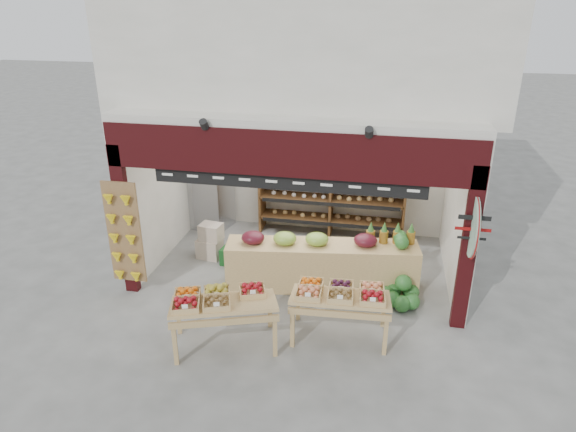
{
  "coord_description": "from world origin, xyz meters",
  "views": [
    {
      "loc": [
        1.47,
        -8.19,
        4.78
      ],
      "look_at": [
        -0.13,
        -0.2,
        1.28
      ],
      "focal_mm": 32.0,
      "sensor_mm": 36.0,
      "label": 1
    }
  ],
  "objects_px": {
    "cardboard_stack": "(222,246)",
    "watermelon_pile": "(400,295)",
    "mid_counter": "(321,264)",
    "display_table_right": "(341,294)",
    "display_table_left": "(216,301)",
    "back_shelving": "(332,184)",
    "refrigerator": "(211,185)"
  },
  "relations": [
    {
      "from": "refrigerator",
      "to": "display_table_left",
      "type": "xyz_separation_m",
      "value": [
        1.49,
        -4.05,
        -0.22
      ]
    },
    {
      "from": "back_shelving",
      "to": "cardboard_stack",
      "type": "height_order",
      "value": "back_shelving"
    },
    {
      "from": "refrigerator",
      "to": "cardboard_stack",
      "type": "distance_m",
      "value": 1.75
    },
    {
      "from": "mid_counter",
      "to": "display_table_right",
      "type": "relative_size",
      "value": 2.25
    },
    {
      "from": "display_table_right",
      "to": "refrigerator",
      "type": "bearing_deg",
      "value": 132.58
    },
    {
      "from": "display_table_left",
      "to": "watermelon_pile",
      "type": "relative_size",
      "value": 2.51
    },
    {
      "from": "display_table_left",
      "to": "cardboard_stack",
      "type": "bearing_deg",
      "value": 106.97
    },
    {
      "from": "back_shelving",
      "to": "display_table_left",
      "type": "height_order",
      "value": "back_shelving"
    },
    {
      "from": "back_shelving",
      "to": "watermelon_pile",
      "type": "xyz_separation_m",
      "value": [
        1.49,
        -2.55,
        -0.96
      ]
    },
    {
      "from": "display_table_right",
      "to": "watermelon_pile",
      "type": "xyz_separation_m",
      "value": [
        0.91,
        1.08,
        -0.56
      ]
    },
    {
      "from": "display_table_right",
      "to": "watermelon_pile",
      "type": "bearing_deg",
      "value": 49.96
    },
    {
      "from": "refrigerator",
      "to": "mid_counter",
      "type": "distance_m",
      "value": 3.5
    },
    {
      "from": "cardboard_stack",
      "to": "display_table_right",
      "type": "distance_m",
      "value": 3.3
    },
    {
      "from": "back_shelving",
      "to": "watermelon_pile",
      "type": "height_order",
      "value": "back_shelving"
    },
    {
      "from": "back_shelving",
      "to": "display_table_right",
      "type": "relative_size",
      "value": 2.05
    },
    {
      "from": "cardboard_stack",
      "to": "display_table_left",
      "type": "distance_m",
      "value": 2.77
    },
    {
      "from": "display_table_left",
      "to": "display_table_right",
      "type": "height_order",
      "value": "display_table_left"
    },
    {
      "from": "mid_counter",
      "to": "display_table_right",
      "type": "distance_m",
      "value": 1.5
    },
    {
      "from": "refrigerator",
      "to": "watermelon_pile",
      "type": "relative_size",
      "value": 2.86
    },
    {
      "from": "cardboard_stack",
      "to": "refrigerator",
      "type": "bearing_deg",
      "value": 115.61
    },
    {
      "from": "back_shelving",
      "to": "display_table_left",
      "type": "distance_m",
      "value": 4.35
    },
    {
      "from": "back_shelving",
      "to": "refrigerator",
      "type": "bearing_deg",
      "value": -177.28
    },
    {
      "from": "mid_counter",
      "to": "display_table_left",
      "type": "xyz_separation_m",
      "value": [
        -1.26,
        -1.93,
        0.3
      ]
    },
    {
      "from": "mid_counter",
      "to": "watermelon_pile",
      "type": "distance_m",
      "value": 1.45
    },
    {
      "from": "mid_counter",
      "to": "display_table_left",
      "type": "distance_m",
      "value": 2.32
    },
    {
      "from": "refrigerator",
      "to": "watermelon_pile",
      "type": "xyz_separation_m",
      "value": [
        4.13,
        -2.42,
        -0.8
      ]
    },
    {
      "from": "refrigerator",
      "to": "cardboard_stack",
      "type": "xyz_separation_m",
      "value": [
        0.69,
        -1.44,
        -0.71
      ]
    },
    {
      "from": "mid_counter",
      "to": "display_table_right",
      "type": "height_order",
      "value": "mid_counter"
    },
    {
      "from": "display_table_left",
      "to": "display_table_right",
      "type": "distance_m",
      "value": 1.82
    },
    {
      "from": "cardboard_stack",
      "to": "watermelon_pile",
      "type": "distance_m",
      "value": 3.57
    },
    {
      "from": "refrigerator",
      "to": "watermelon_pile",
      "type": "distance_m",
      "value": 4.85
    },
    {
      "from": "cardboard_stack",
      "to": "display_table_right",
      "type": "relative_size",
      "value": 0.7
    }
  ]
}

